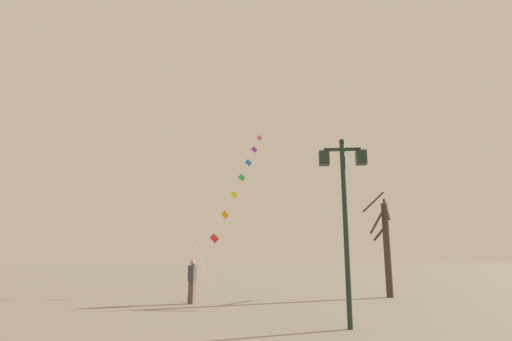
{
  "coord_description": "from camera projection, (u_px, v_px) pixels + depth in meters",
  "views": [
    {
      "loc": [
        1.23,
        -1.87,
        1.89
      ],
      "look_at": [
        -0.24,
        17.21,
        5.92
      ],
      "focal_mm": 28.21,
      "sensor_mm": 36.0,
      "label": 1
    }
  ],
  "objects": [
    {
      "name": "kite_train",
      "position": [
        242.0,
        178.0,
        25.58
      ],
      "size": [
        2.69,
        14.25,
        12.34
      ],
      "color": "brown",
      "rests_on": "ground_plane"
    },
    {
      "name": "ground_plane",
      "position": [
        265.0,
        292.0,
        21.04
      ],
      "size": [
        160.0,
        160.0,
        0.0
      ],
      "primitive_type": "plane",
      "color": "gray"
    },
    {
      "name": "twin_lantern_lamp_post",
      "position": [
        344.0,
        194.0,
        11.14
      ],
      "size": [
        1.32,
        0.28,
        5.13
      ],
      "color": "#1E2D23",
      "rests_on": "ground_plane"
    },
    {
      "name": "kite_flyer",
      "position": [
        192.0,
        280.0,
        16.09
      ],
      "size": [
        0.28,
        0.62,
        1.71
      ],
      "rotation": [
        0.0,
        0.0,
        1.45
      ],
      "color": "brown",
      "rests_on": "ground_plane"
    },
    {
      "name": "bare_tree",
      "position": [
        386.0,
        245.0,
        18.69
      ],
      "size": [
        1.21,
        2.61,
        4.85
      ],
      "color": "#423323",
      "rests_on": "ground_plane"
    }
  ]
}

